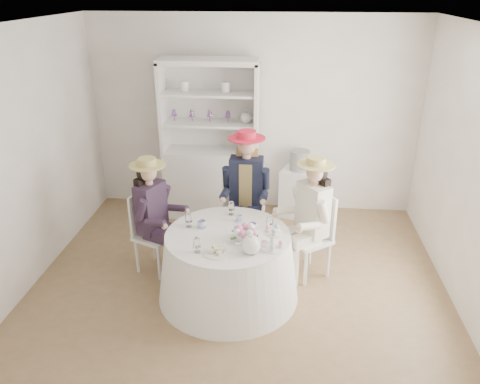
{
  "coord_description": "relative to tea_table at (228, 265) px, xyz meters",
  "views": [
    {
      "loc": [
        0.43,
        -4.31,
        3.04
      ],
      "look_at": [
        0.0,
        0.1,
        1.05
      ],
      "focal_mm": 35.0,
      "sensor_mm": 36.0,
      "label": 1
    }
  ],
  "objects": [
    {
      "name": "ceiling",
      "position": [
        0.09,
        0.23,
        2.34
      ],
      "size": [
        4.5,
        4.5,
        0.0
      ],
      "primitive_type": "plane",
      "rotation": [
        3.14,
        0.0,
        0.0
      ],
      "color": "white",
      "rests_on": "wall_back"
    },
    {
      "name": "hatbox",
      "position": [
        0.75,
        1.98,
        0.45
      ],
      "size": [
        0.34,
        0.34,
        0.27
      ],
      "primitive_type": "cylinder",
      "rotation": [
        0.0,
        0.0,
        0.32
      ],
      "color": "black",
      "rests_on": "side_table"
    },
    {
      "name": "wall_left",
      "position": [
        -2.16,
        0.23,
        0.99
      ],
      "size": [
        0.0,
        4.5,
        4.5
      ],
      "primitive_type": "plane",
      "rotation": [
        1.57,
        0.0,
        1.57
      ],
      "color": "silver",
      "rests_on": "ground"
    },
    {
      "name": "guest_left",
      "position": [
        -0.87,
        0.4,
        0.4
      ],
      "size": [
        0.57,
        0.52,
        1.36
      ],
      "rotation": [
        0.0,
        0.0,
        1.17
      ],
      "color": "silver",
      "rests_on": "ground"
    },
    {
      "name": "wall_right",
      "position": [
        2.34,
        0.23,
        0.99
      ],
      "size": [
        0.0,
        4.5,
        4.5
      ],
      "primitive_type": "plane",
      "rotation": [
        1.57,
        0.0,
        -1.57
      ],
      "color": "silver",
      "rests_on": "ground"
    },
    {
      "name": "sandwich_plate",
      "position": [
        -0.06,
        -0.36,
        0.38
      ],
      "size": [
        0.26,
        0.26,
        0.06
      ],
      "rotation": [
        0.0,
        0.0,
        0.26
      ],
      "color": "white",
      "rests_on": "tea_table"
    },
    {
      "name": "ground",
      "position": [
        0.09,
        0.23,
        -0.36
      ],
      "size": [
        4.5,
        4.5,
        0.0
      ],
      "primitive_type": "plane",
      "color": "brown",
      "rests_on": "ground"
    },
    {
      "name": "table_teapot",
      "position": [
        0.26,
        -0.32,
        0.45
      ],
      "size": [
        0.26,
        0.19,
        0.2
      ],
      "rotation": [
        0.0,
        0.0,
        0.35
      ],
      "color": "white",
      "rests_on": "tea_table"
    },
    {
      "name": "flower_arrangement",
      "position": [
        0.17,
        -0.1,
        0.46
      ],
      "size": [
        0.2,
        0.2,
        0.07
      ],
      "rotation": [
        0.0,
        0.0,
        -0.24
      ],
      "color": "pink",
      "rests_on": "tea_table"
    },
    {
      "name": "tea_table",
      "position": [
        0.0,
        0.0,
        0.0
      ],
      "size": [
        1.47,
        1.47,
        0.73
      ],
      "rotation": [
        0.0,
        0.0,
        0.02
      ],
      "color": "white",
      "rests_on": "ground"
    },
    {
      "name": "teacup_c",
      "position": [
        0.24,
        0.1,
        0.4
      ],
      "size": [
        0.1,
        0.1,
        0.07
      ],
      "primitive_type": "imported",
      "rotation": [
        0.0,
        0.0,
        -0.06
      ],
      "color": "white",
      "rests_on": "tea_table"
    },
    {
      "name": "guest_mid",
      "position": [
        0.1,
        0.96,
        0.5
      ],
      "size": [
        0.54,
        0.57,
        1.52
      ],
      "rotation": [
        0.0,
        0.0,
        -0.02
      ],
      "color": "silver",
      "rests_on": "ground"
    },
    {
      "name": "spare_chair",
      "position": [
        0.02,
        1.11,
        0.18
      ],
      "size": [
        0.42,
        0.42,
        1.01
      ],
      "rotation": [
        0.0,
        0.0,
        3.15
      ],
      "color": "silver",
      "rests_on": "ground"
    },
    {
      "name": "wall_back",
      "position": [
        0.09,
        2.23,
        0.99
      ],
      "size": [
        4.5,
        0.0,
        4.5
      ],
      "primitive_type": "plane",
      "rotation": [
        1.57,
        0.0,
        0.0
      ],
      "color": "silver",
      "rests_on": "ground"
    },
    {
      "name": "stemware_set",
      "position": [
        0.0,
        0.0,
        0.44
      ],
      "size": [
        0.91,
        0.88,
        0.15
      ],
      "color": "white",
      "rests_on": "tea_table"
    },
    {
      "name": "guest_right",
      "position": [
        0.84,
        0.46,
        0.43
      ],
      "size": [
        0.6,
        0.58,
        1.41
      ],
      "rotation": [
        0.0,
        0.0,
        -0.93
      ],
      "color": "silver",
      "rests_on": "ground"
    },
    {
      "name": "teacup_b",
      "position": [
        0.09,
        0.29,
        0.4
      ],
      "size": [
        0.08,
        0.08,
        0.06
      ],
      "primitive_type": "imported",
      "rotation": [
        0.0,
        0.0,
        0.19
      ],
      "color": "white",
      "rests_on": "tea_table"
    },
    {
      "name": "teacup_a",
      "position": [
        -0.28,
        0.11,
        0.4
      ],
      "size": [
        0.1,
        0.1,
        0.07
      ],
      "primitive_type": "imported",
      "rotation": [
        0.0,
        0.0,
        0.07
      ],
      "color": "white",
      "rests_on": "tea_table"
    },
    {
      "name": "wall_front",
      "position": [
        0.09,
        -1.77,
        0.99
      ],
      "size": [
        4.5,
        0.0,
        4.5
      ],
      "primitive_type": "plane",
      "rotation": [
        -1.57,
        0.0,
        0.0
      ],
      "color": "silver",
      "rests_on": "ground"
    },
    {
      "name": "cupcake_stand",
      "position": [
        0.46,
        -0.22,
        0.45
      ],
      "size": [
        0.24,
        0.24,
        0.23
      ],
      "rotation": [
        0.0,
        0.0,
        -0.29
      ],
      "color": "white",
      "rests_on": "tea_table"
    },
    {
      "name": "flower_bowl",
      "position": [
        0.19,
        -0.11,
        0.39
      ],
      "size": [
        0.23,
        0.23,
        0.05
      ],
      "primitive_type": "imported",
      "rotation": [
        0.0,
        0.0,
        0.16
      ],
      "color": "white",
      "rests_on": "tea_table"
    },
    {
      "name": "side_table",
      "position": [
        0.75,
        1.98,
        -0.02
      ],
      "size": [
        0.54,
        0.54,
        0.68
      ],
      "primitive_type": "cube",
      "rotation": [
        0.0,
        0.0,
        -0.29
      ],
      "color": "silver",
      "rests_on": "ground"
    },
    {
      "name": "hutch",
      "position": [
        -0.46,
        1.9,
        0.41
      ],
      "size": [
        1.43,
        0.85,
        2.17
      ],
      "rotation": [
        0.0,
        0.0,
        0.31
      ],
      "color": "silver",
      "rests_on": "ground"
    }
  ]
}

